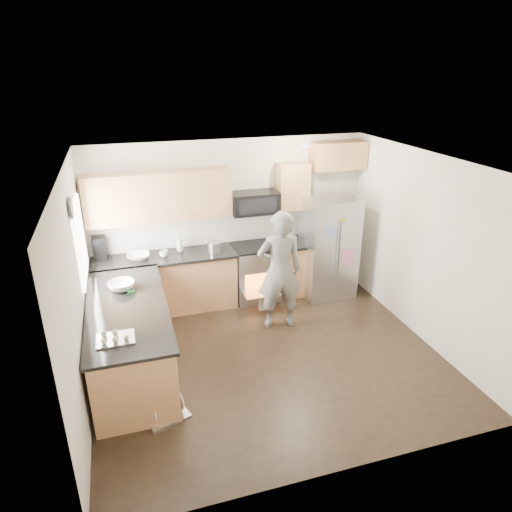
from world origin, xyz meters
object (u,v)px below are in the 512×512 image
object	(u,v)px
stove_range	(256,260)
person	(280,271)
refrigerator	(329,248)
dish_rack	(166,410)

from	to	relation	value
stove_range	person	bearing A→B (deg)	-86.87
refrigerator	dish_rack	size ratio (longest dim) A/B	3.10
refrigerator	dish_rack	bearing A→B (deg)	-144.21
refrigerator	person	world-z (taller)	person
stove_range	dish_rack	bearing A→B (deg)	-126.51
dish_rack	stove_range	bearing A→B (deg)	53.49
dish_rack	refrigerator	bearing A→B (deg)	36.36
stove_range	dish_rack	world-z (taller)	stove_range
person	stove_range	bearing A→B (deg)	-80.81
stove_range	dish_rack	distance (m)	3.09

